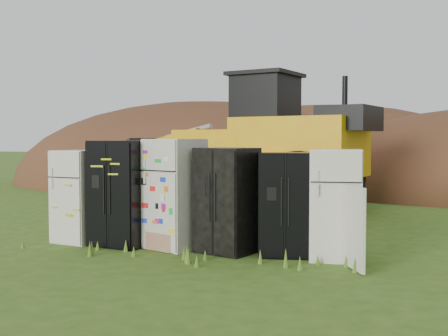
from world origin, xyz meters
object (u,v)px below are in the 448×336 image
(fridge_open_door, at_px, (335,205))
(wheel_loader, at_px, (236,141))
(fridge_sticker, at_px, (175,194))
(fridge_dark_mid, at_px, (227,200))
(fridge_black_side, at_px, (122,193))
(fridge_leftmost, at_px, (79,196))
(fridge_black_right, at_px, (285,204))

(fridge_open_door, relative_size, wheel_loader, 0.23)
(fridge_sticker, xyz_separation_m, fridge_dark_mid, (0.96, -0.08, -0.07))
(fridge_black_side, height_order, fridge_sticker, fridge_sticker)
(fridge_dark_mid, xyz_separation_m, wheel_loader, (-1.70, 6.33, 0.97))
(fridge_open_door, distance_m, wheel_loader, 7.28)
(fridge_leftmost, distance_m, fridge_black_side, 0.91)
(fridge_leftmost, height_order, fridge_dark_mid, fridge_dark_mid)
(fridge_black_side, bearing_deg, fridge_leftmost, -173.66)
(fridge_sticker, height_order, fridge_dark_mid, fridge_sticker)
(fridge_black_right, bearing_deg, fridge_sticker, 167.53)
(fridge_open_door, xyz_separation_m, wheel_loader, (-3.47, 6.33, 0.97))
(fridge_black_side, relative_size, fridge_dark_mid, 1.07)
(fridge_leftmost, relative_size, fridge_dark_mid, 0.96)
(fridge_black_side, height_order, fridge_dark_mid, fridge_black_side)
(fridge_leftmost, distance_m, fridge_open_door, 4.63)
(fridge_leftmost, relative_size, fridge_black_side, 0.90)
(fridge_dark_mid, relative_size, fridge_black_right, 1.04)
(fridge_leftmost, distance_m, wheel_loader, 6.44)
(fridge_sticker, relative_size, wheel_loader, 0.25)
(fridge_sticker, bearing_deg, wheel_loader, 117.58)
(fridge_black_side, bearing_deg, fridge_open_door, 8.68)
(fridge_leftmost, relative_size, fridge_open_door, 0.97)
(fridge_sticker, relative_size, fridge_black_right, 1.13)
(fridge_sticker, height_order, wheel_loader, wheel_loader)
(fridge_dark_mid, xyz_separation_m, fridge_open_door, (1.77, 0.00, -0.01))
(fridge_dark_mid, relative_size, fridge_open_door, 1.01)
(fridge_leftmost, height_order, wheel_loader, wheel_loader)
(fridge_open_door, bearing_deg, fridge_dark_mid, 172.75)
(fridge_sticker, distance_m, fridge_black_right, 1.92)
(fridge_dark_mid, bearing_deg, fridge_open_door, 18.92)
(fridge_sticker, distance_m, fridge_open_door, 2.73)
(fridge_dark_mid, bearing_deg, fridge_black_side, -162.18)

